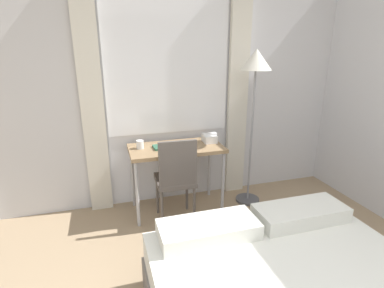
{
  "coord_description": "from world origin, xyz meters",
  "views": [
    {
      "loc": [
        -0.8,
        -0.65,
        1.81
      ],
      "look_at": [
        -0.01,
        1.98,
        0.92
      ],
      "focal_mm": 28.0,
      "sensor_mm": 36.0,
      "label": 1
    }
  ],
  "objects_px": {
    "desk_chair": "(176,176)",
    "mug": "(140,145)",
    "desk": "(176,153)",
    "standing_lamp": "(255,76)",
    "book": "(163,147)",
    "telephone": "(209,138)"
  },
  "relations": [
    {
      "from": "desk_chair",
      "to": "mug",
      "type": "relative_size",
      "value": 10.6
    },
    {
      "from": "desk",
      "to": "mug",
      "type": "height_order",
      "value": "mug"
    },
    {
      "from": "desk",
      "to": "desk_chair",
      "type": "bearing_deg",
      "value": -105.0
    },
    {
      "from": "standing_lamp",
      "to": "book",
      "type": "xyz_separation_m",
      "value": [
        -1.03,
        0.06,
        -0.73
      ]
    },
    {
      "from": "mug",
      "to": "book",
      "type": "bearing_deg",
      "value": -11.65
    },
    {
      "from": "telephone",
      "to": "mug",
      "type": "relative_size",
      "value": 1.89
    },
    {
      "from": "desk_chair",
      "to": "book",
      "type": "bearing_deg",
      "value": 107.38
    },
    {
      "from": "desk_chair",
      "to": "book",
      "type": "distance_m",
      "value": 0.37
    },
    {
      "from": "desk_chair",
      "to": "telephone",
      "type": "relative_size",
      "value": 5.6
    },
    {
      "from": "desk",
      "to": "book",
      "type": "relative_size",
      "value": 4.66
    },
    {
      "from": "mug",
      "to": "desk_chair",
      "type": "bearing_deg",
      "value": -45.66
    },
    {
      "from": "telephone",
      "to": "desk",
      "type": "bearing_deg",
      "value": -171.95
    },
    {
      "from": "telephone",
      "to": "desk_chair",
      "type": "bearing_deg",
      "value": -145.56
    },
    {
      "from": "mug",
      "to": "desk",
      "type": "bearing_deg",
      "value": -7.59
    },
    {
      "from": "desk",
      "to": "standing_lamp",
      "type": "bearing_deg",
      "value": -3.82
    },
    {
      "from": "standing_lamp",
      "to": "mug",
      "type": "distance_m",
      "value": 1.45
    },
    {
      "from": "desk",
      "to": "telephone",
      "type": "bearing_deg",
      "value": 8.05
    },
    {
      "from": "desk",
      "to": "mug",
      "type": "distance_m",
      "value": 0.41
    },
    {
      "from": "standing_lamp",
      "to": "telephone",
      "type": "xyz_separation_m",
      "value": [
        -0.47,
        0.12,
        -0.7
      ]
    },
    {
      "from": "desk",
      "to": "standing_lamp",
      "type": "height_order",
      "value": "standing_lamp"
    },
    {
      "from": "standing_lamp",
      "to": "mug",
      "type": "height_order",
      "value": "standing_lamp"
    },
    {
      "from": "standing_lamp",
      "to": "telephone",
      "type": "distance_m",
      "value": 0.85
    }
  ]
}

